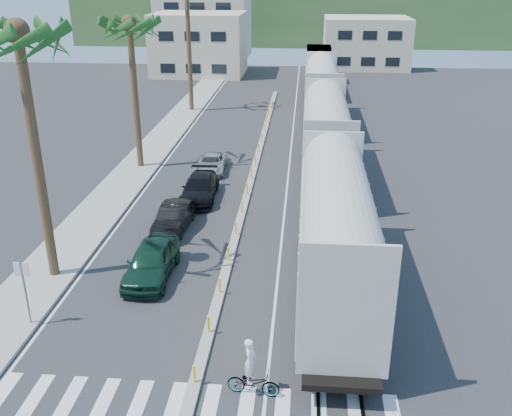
{
  "coord_description": "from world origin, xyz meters",
  "views": [
    {
      "loc": [
        3.5,
        -16.66,
        13.42
      ],
      "look_at": [
        1.16,
        10.35,
        2.0
      ],
      "focal_mm": 40.0,
      "sensor_mm": 36.0,
      "label": 1
    }
  ],
  "objects_px": {
    "car_lead": "(152,261)",
    "cyclist": "(253,377)",
    "car_second": "(174,217)",
    "street_sign": "(24,283)"
  },
  "relations": [
    {
      "from": "street_sign",
      "to": "car_second",
      "type": "bearing_deg",
      "value": 68.49
    },
    {
      "from": "car_lead",
      "to": "cyclist",
      "type": "bearing_deg",
      "value": -54.0
    },
    {
      "from": "car_lead",
      "to": "cyclist",
      "type": "relative_size",
      "value": 2.22
    },
    {
      "from": "car_second",
      "to": "car_lead",
      "type": "bearing_deg",
      "value": -85.07
    },
    {
      "from": "car_lead",
      "to": "car_second",
      "type": "xyz_separation_m",
      "value": [
        -0.11,
        5.31,
        -0.12
      ]
    },
    {
      "from": "car_second",
      "to": "cyclist",
      "type": "xyz_separation_m",
      "value": [
        5.55,
        -12.9,
        -0.01
      ]
    },
    {
      "from": "cyclist",
      "to": "street_sign",
      "type": "bearing_deg",
      "value": 77.67
    },
    {
      "from": "car_lead",
      "to": "cyclist",
      "type": "distance_m",
      "value": 9.34
    },
    {
      "from": "car_second",
      "to": "street_sign",
      "type": "bearing_deg",
      "value": -107.72
    },
    {
      "from": "car_lead",
      "to": "cyclist",
      "type": "height_order",
      "value": "cyclist"
    }
  ]
}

